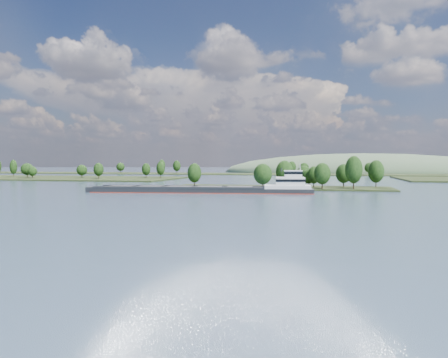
# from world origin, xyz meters

# --- Properties ---
(ground) EXTENTS (1800.00, 1800.00, 0.00)m
(ground) POSITION_xyz_m (0.00, 120.00, 0.00)
(ground) COLOR #334459
(ground) RESTS_ON ground
(tree_island) EXTENTS (100.00, 32.78, 15.33)m
(tree_island) POSITION_xyz_m (7.32, 178.51, 4.04)
(tree_island) COLOR black
(tree_island) RESTS_ON ground
(back_shoreline) EXTENTS (900.00, 60.00, 15.04)m
(back_shoreline) POSITION_xyz_m (6.52, 399.78, 0.71)
(back_shoreline) COLOR black
(back_shoreline) RESTS_ON ground
(hill_west) EXTENTS (320.00, 160.00, 44.00)m
(hill_west) POSITION_xyz_m (60.00, 500.00, 0.00)
(hill_west) COLOR #43593D
(hill_west) RESTS_ON ground
(cargo_barge) EXTENTS (90.06, 22.06, 12.10)m
(cargo_barge) POSITION_xyz_m (-21.96, 145.58, 1.52)
(cargo_barge) COLOR black
(cargo_barge) RESTS_ON ground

